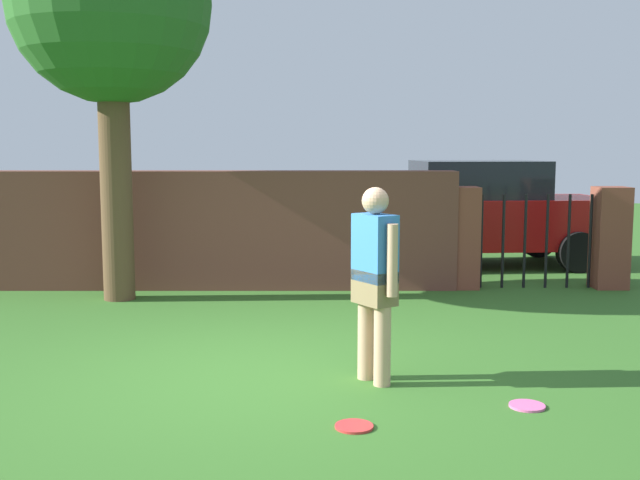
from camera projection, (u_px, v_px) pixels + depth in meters
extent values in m
plane|color=#336623|center=(264.00, 375.00, 6.49)|extent=(40.00, 40.00, 0.00)
cube|color=brown|center=(177.00, 230.00, 10.45)|extent=(7.73, 0.50, 1.62)
cylinder|color=brown|center=(119.00, 181.00, 9.58)|extent=(0.39, 0.39, 3.03)
sphere|color=#286023|center=(114.00, 2.00, 9.31)|extent=(2.49, 2.49, 2.49)
cylinder|color=tan|center=(385.00, 335.00, 6.17)|extent=(0.14, 0.14, 0.85)
cylinder|color=tan|center=(369.00, 329.00, 6.35)|extent=(0.14, 0.14, 0.85)
cube|color=olive|center=(378.00, 287.00, 6.21)|extent=(0.38, 0.42, 0.28)
cube|color=#3372BF|center=(378.00, 248.00, 6.18)|extent=(0.38, 0.42, 0.55)
sphere|color=tan|center=(378.00, 201.00, 6.13)|extent=(0.22, 0.22, 0.22)
cylinder|color=tan|center=(395.00, 260.00, 6.00)|extent=(0.09, 0.09, 0.58)
cylinder|color=tan|center=(361.00, 254.00, 6.37)|extent=(0.09, 0.09, 0.58)
cube|color=brown|center=(465.00, 238.00, 10.45)|extent=(0.44, 0.44, 1.40)
cube|color=brown|center=(613.00, 238.00, 10.44)|extent=(0.44, 0.44, 1.40)
cylinder|color=black|center=(484.00, 241.00, 10.46)|extent=(0.04, 0.04, 1.30)
cylinder|color=black|center=(506.00, 241.00, 10.46)|extent=(0.04, 0.04, 1.30)
cylinder|color=black|center=(528.00, 241.00, 10.45)|extent=(0.04, 0.04, 1.30)
cylinder|color=black|center=(550.00, 241.00, 10.45)|extent=(0.04, 0.04, 1.30)
cylinder|color=black|center=(572.00, 241.00, 10.45)|extent=(0.04, 0.04, 1.30)
cylinder|color=black|center=(594.00, 241.00, 10.45)|extent=(0.04, 0.04, 1.30)
cube|color=#A51111|center=(480.00, 222.00, 12.45)|extent=(4.33, 2.06, 0.80)
cube|color=#1E2328|center=(481.00, 179.00, 12.36)|extent=(2.12, 1.67, 0.60)
cylinder|color=black|center=(408.00, 254.00, 11.54)|extent=(0.66, 0.28, 0.64)
cylinder|color=black|center=(388.00, 241.00, 13.23)|extent=(0.66, 0.28, 0.64)
cylinder|color=black|center=(581.00, 252.00, 11.77)|extent=(0.66, 0.28, 0.64)
cylinder|color=black|center=(541.00, 239.00, 13.45)|extent=(0.66, 0.28, 0.64)
cylinder|color=pink|center=(530.00, 406.00, 5.69)|extent=(0.27, 0.27, 0.02)
cylinder|color=red|center=(357.00, 426.00, 5.28)|extent=(0.27, 0.27, 0.02)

